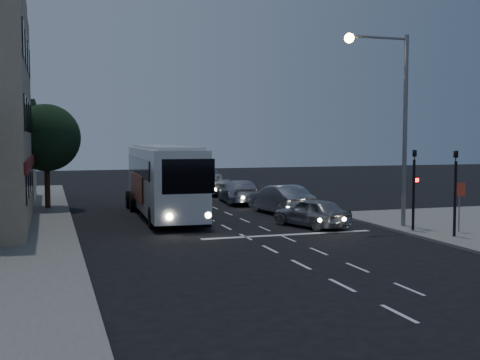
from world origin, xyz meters
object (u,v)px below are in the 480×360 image
object	(u,v)px
traffic_signal_side	(455,182)
streetlight	(393,107)
car_sedan_a	(280,199)
traffic_signal_main	(414,180)
car_sedan_c	(212,184)
street_tree	(46,135)
car_extra	(201,178)
tour_bus	(163,178)
car_sedan_b	(239,192)
regulatory_sign	(460,199)
car_suv	(312,212)

from	to	relation	value
traffic_signal_side	streetlight	xyz separation A→B (m)	(-0.96, 3.40, 3.31)
car_sedan_a	traffic_signal_main	distance (m)	8.95
car_sedan_c	street_tree	size ratio (longest dim) A/B	0.92
car_extra	streetlight	size ratio (longest dim) A/B	0.56
car_extra	streetlight	distance (m)	26.23
tour_bus	car_sedan_b	size ratio (longest dim) A/B	2.40
car_sedan_c	car_extra	size ratio (longest dim) A/B	1.13
tour_bus	car_sedan_b	xyz separation A→B (m)	(5.97, 5.01, -1.33)
car_sedan_b	car_extra	size ratio (longest dim) A/B	1.05
traffic_signal_side	regulatory_sign	bearing A→B (deg)	43.92
tour_bus	car_sedan_a	xyz separation A→B (m)	(6.48, -1.12, -1.27)
car_extra	streetlight	xyz separation A→B (m)	(2.89, -25.60, 4.90)
traffic_signal_main	traffic_signal_side	world-z (taller)	same
car_suv	car_sedan_a	bearing A→B (deg)	-113.69
car_extra	traffic_signal_main	world-z (taller)	traffic_signal_main
car_suv	car_extra	distance (m)	24.01
car_sedan_c	traffic_signal_main	xyz separation A→B (m)	(3.85, -20.71, 1.63)
street_tree	car_suv	bearing A→B (deg)	-42.73
tour_bus	street_tree	distance (m)	8.20
car_suv	traffic_signal_main	world-z (taller)	traffic_signal_main
streetlight	street_tree	xyz separation A→B (m)	(-15.55, 12.82, -1.23)
car_sedan_c	car_extra	xyz separation A→B (m)	(0.70, 6.31, 0.04)
car_suv	car_sedan_b	size ratio (longest dim) A/B	0.79
traffic_signal_main	street_tree	size ratio (longest dim) A/B	0.66
car_suv	car_extra	world-z (taller)	car_extra
car_suv	car_extra	bearing A→B (deg)	-110.23
car_sedan_c	traffic_signal_main	bearing A→B (deg)	118.14
car_sedan_c	traffic_signal_side	xyz separation A→B (m)	(4.55, -22.69, 1.63)
traffic_signal_main	traffic_signal_side	distance (m)	2.10
car_sedan_a	traffic_signal_side	distance (m)	11.02
car_sedan_a	street_tree	world-z (taller)	street_tree
car_sedan_a	street_tree	size ratio (longest dim) A/B	0.81
car_extra	regulatory_sign	xyz separation A→B (m)	(4.85, -28.04, 0.76)
car_suv	car_sedan_c	distance (m)	17.69
car_sedan_a	car_extra	world-z (taller)	car_extra
car_suv	street_tree	size ratio (longest dim) A/B	0.68
streetlight	regulatory_sign	bearing A→B (deg)	-51.25
car_suv	regulatory_sign	bearing A→B (deg)	123.98
tour_bus	car_sedan_c	size ratio (longest dim) A/B	2.23
car_suv	tour_bus	bearing A→B (deg)	-65.08
traffic_signal_main	streetlight	world-z (taller)	streetlight
car_sedan_a	car_sedan_b	bearing A→B (deg)	-91.54
car_sedan_b	car_sedan_c	xyz separation A→B (m)	(-0.10, 6.39, 0.02)
street_tree	car_sedan_a	bearing A→B (deg)	-25.71
car_suv	street_tree	distance (m)	16.97
car_sedan_c	regulatory_sign	bearing A→B (deg)	121.94
tour_bus	streetlight	world-z (taller)	streetlight
traffic_signal_main	street_tree	world-z (taller)	street_tree
car_extra	street_tree	distance (m)	18.36
streetlight	car_sedan_b	bearing A→B (deg)	105.13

